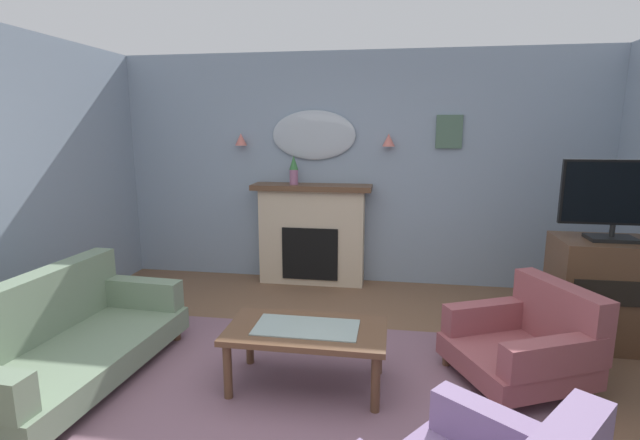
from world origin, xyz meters
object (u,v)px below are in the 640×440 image
object	(u,v)px
framed_picture	(449,132)
tv_flatscreen	(616,198)
wall_mirror	(314,135)
armchair_in_corner	(528,341)
coffee_table	(306,335)
tv_cabinet	(603,292)
mantel_vase_centre	(294,170)
fireplace	(312,235)
wall_sconce_right	(389,140)
floral_couch	(61,340)
wall_sconce_left	(241,139)

from	to	relation	value
framed_picture	tv_flatscreen	bearing A→B (deg)	-48.78
wall_mirror	armchair_in_corner	world-z (taller)	wall_mirror
coffee_table	tv_cabinet	world-z (taller)	tv_cabinet
mantel_vase_centre	framed_picture	bearing A→B (deg)	6.04
fireplace	wall_sconce_right	bearing A→B (deg)	6.16
fireplace	wall_sconce_right	size ratio (longest dim) A/B	9.71
fireplace	wall_sconce_right	world-z (taller)	wall_sconce_right
armchair_in_corner	tv_flatscreen	bearing A→B (deg)	42.97
mantel_vase_centre	armchair_in_corner	xyz separation A→B (m)	(2.10, -1.88, -1.02)
floral_couch	wall_mirror	bearing A→B (deg)	62.07
coffee_table	armchair_in_corner	distance (m)	1.58
tv_cabinet	tv_flatscreen	world-z (taller)	tv_flatscreen
fireplace	mantel_vase_centre	xyz separation A→B (m)	(-0.20, -0.03, 0.76)
framed_picture	armchair_in_corner	bearing A→B (deg)	-78.98
tv_flatscreen	coffee_table	bearing A→B (deg)	-155.70
coffee_table	armchair_in_corner	bearing A→B (deg)	11.85
mantel_vase_centre	wall_sconce_left	distance (m)	0.74
armchair_in_corner	tv_cabinet	bearing A→B (deg)	43.79
mantel_vase_centre	coffee_table	size ratio (longest dim) A/B	0.30
armchair_in_corner	mantel_vase_centre	bearing A→B (deg)	138.12
wall_sconce_left	tv_flatscreen	xyz separation A→B (m)	(3.53, -1.28, -0.41)
wall_mirror	framed_picture	distance (m)	1.50
floral_couch	armchair_in_corner	distance (m)	3.32
wall_sconce_right	tv_flatscreen	world-z (taller)	wall_sconce_right
wall_mirror	wall_sconce_left	xyz separation A→B (m)	(-0.85, -0.05, -0.05)
fireplace	wall_sconce_right	xyz separation A→B (m)	(0.85, 0.09, 1.09)
wall_mirror	floral_couch	xyz separation A→B (m)	(-1.37, -2.59, -1.39)
tv_flatscreen	mantel_vase_centre	bearing A→B (deg)	157.99
mantel_vase_centre	tv_flatscreen	bearing A→B (deg)	-22.01
wall_sconce_right	floral_couch	world-z (taller)	wall_sconce_right
fireplace	tv_flatscreen	world-z (taller)	tv_flatscreen
fireplace	coffee_table	size ratio (longest dim) A/B	1.24
framed_picture	tv_cabinet	world-z (taller)	framed_picture
tv_flatscreen	wall_sconce_right	bearing A→B (deg)	144.92
floral_couch	framed_picture	bearing A→B (deg)	42.13
wall_sconce_left	armchair_in_corner	world-z (taller)	wall_sconce_left
wall_sconce_right	mantel_vase_centre	bearing A→B (deg)	-173.48
wall_sconce_right	armchair_in_corner	xyz separation A→B (m)	(1.05, -2.00, -1.35)
mantel_vase_centre	tv_cabinet	bearing A→B (deg)	-21.65
mantel_vase_centre	wall_mirror	xyz separation A→B (m)	(0.20, 0.17, 0.38)
fireplace	tv_cabinet	bearing A→B (deg)	-23.62
floral_couch	wall_sconce_right	bearing A→B (deg)	48.80
fireplace	mantel_vase_centre	distance (m)	0.78
wall_sconce_left	framed_picture	world-z (taller)	framed_picture
wall_sconce_right	framed_picture	bearing A→B (deg)	5.27
floral_couch	tv_flatscreen	world-z (taller)	tv_flatscreen
coffee_table	framed_picture	bearing A→B (deg)	64.52
framed_picture	wall_sconce_left	bearing A→B (deg)	-178.54
coffee_table	fireplace	bearing A→B (deg)	99.20
coffee_table	tv_flatscreen	bearing A→B (deg)	24.30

